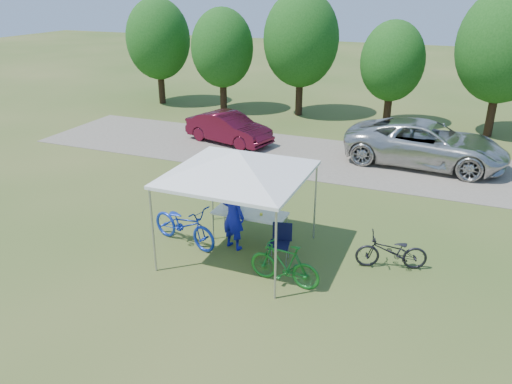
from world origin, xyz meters
TOP-DOWN VIEW (x-y plane):
  - ground at (0.00, 0.00)m, footprint 100.00×100.00m
  - gravel_strip at (0.00, 8.00)m, footprint 24.00×5.00m
  - canopy at (0.00, 0.00)m, footprint 4.53×4.53m
  - treeline at (-0.29, 14.05)m, footprint 24.89×4.28m
  - folding_table at (-0.04, 0.78)m, footprint 1.93×0.80m
  - folding_chair at (1.05, 0.12)m, footprint 0.56×0.58m
  - cooler at (-0.52, 0.78)m, footprint 0.50×0.34m
  - ice_cream_cup at (0.29, 0.73)m, footprint 0.08×0.08m
  - cyclist at (-0.27, 0.23)m, footprint 0.75×0.60m
  - bike_blue at (-1.53, -0.06)m, footprint 2.21×1.25m
  - bike_green at (1.49, -0.87)m, footprint 1.74×0.64m
  - bike_dark at (3.62, 0.73)m, footprint 1.78×1.04m
  - minivan at (3.68, 8.73)m, footprint 5.96×3.03m
  - sedan at (-4.25, 8.46)m, footprint 4.08×2.30m

SIDE VIEW (x-z plane):
  - ground at x=0.00m, z-range 0.00..0.00m
  - gravel_strip at x=0.00m, z-range 0.00..0.02m
  - bike_dark at x=3.62m, z-range 0.00..0.88m
  - bike_green at x=1.49m, z-range 0.00..1.02m
  - bike_blue at x=-1.53m, z-range 0.00..1.10m
  - folding_chair at x=1.05m, z-range 0.09..1.02m
  - sedan at x=-4.25m, z-range 0.02..1.29m
  - folding_table at x=-0.04m, z-range 0.35..1.14m
  - ice_cream_cup at x=0.29m, z-range 0.79..0.85m
  - minivan at x=3.68m, z-range 0.02..1.64m
  - cyclist at x=-0.27m, z-range 0.00..1.81m
  - cooler at x=-0.52m, z-range 0.79..1.15m
  - canopy at x=0.00m, z-range 1.15..4.15m
  - treeline at x=-0.29m, z-range 0.38..6.68m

